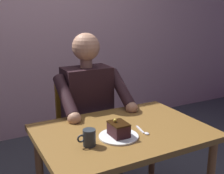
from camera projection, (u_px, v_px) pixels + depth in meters
The scene contains 8 objects.
cafe_rear_panel at pixel (40, 1), 3.07m from camera, with size 6.40×0.12×3.00m, color beige.
dining_table at pixel (123, 142), 1.77m from camera, with size 1.03×0.73×0.70m.
chair at pixel (83, 125), 2.36m from camera, with size 0.42×0.42×0.89m.
seated_person at pixel (91, 113), 2.17m from camera, with size 0.53×0.58×1.25m.
dessert_plate at pixel (119, 136), 1.64m from camera, with size 0.23×0.23×0.01m, color white.
cake_slice at pixel (119, 129), 1.63m from camera, with size 0.09×0.12×0.10m.
coffee_cup at pixel (89, 137), 1.53m from camera, with size 0.11×0.07×0.09m.
dessert_spoon at pixel (144, 132), 1.71m from camera, with size 0.03×0.14×0.01m.
Camera 1 is at (0.82, 1.40, 1.41)m, focal length 45.74 mm.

